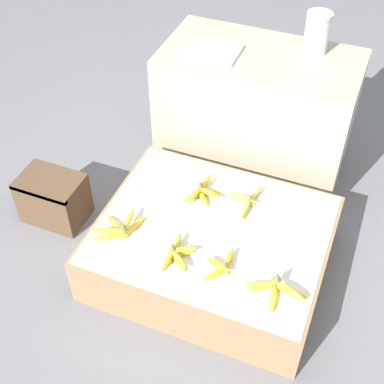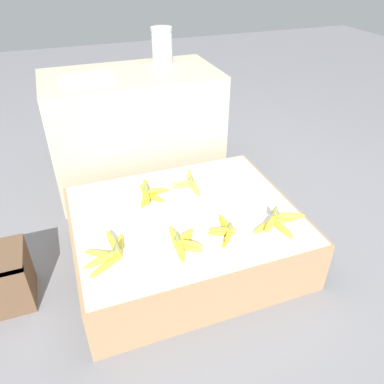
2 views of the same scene
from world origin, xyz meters
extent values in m
plane|color=slate|center=(0.00, 0.00, 0.00)|extent=(10.00, 10.00, 0.00)
cube|color=#997551|center=(0.00, 0.00, 0.14)|extent=(1.07, 0.88, 0.28)
cube|color=silver|center=(0.00, 0.00, 0.28)|extent=(1.04, 0.85, 0.00)
cube|color=tan|center=(-0.05, 0.81, 0.37)|extent=(1.03, 0.55, 0.73)
ellipsoid|color=gold|center=(-0.34, -0.14, 0.29)|extent=(0.07, 0.17, 0.03)
ellipsoid|color=gold|center=(-0.42, -0.17, 0.29)|extent=(0.16, 0.11, 0.03)
ellipsoid|color=gold|center=(-0.41, -0.24, 0.29)|extent=(0.16, 0.11, 0.03)
ellipsoid|color=gold|center=(-0.37, -0.14, 0.32)|extent=(0.05, 0.17, 0.03)
ellipsoid|color=gold|center=(-0.42, -0.22, 0.32)|extent=(0.17, 0.08, 0.03)
cone|color=olive|center=(-0.36, -0.20, 0.36)|extent=(0.03, 0.03, 0.05)
ellipsoid|color=gold|center=(-0.11, -0.26, 0.29)|extent=(0.03, 0.12, 0.03)
ellipsoid|color=gold|center=(-0.07, -0.25, 0.29)|extent=(0.11, 0.09, 0.03)
ellipsoid|color=gold|center=(-0.08, -0.20, 0.29)|extent=(0.12, 0.08, 0.03)
ellipsoid|color=gold|center=(-0.11, -0.19, 0.29)|extent=(0.03, 0.12, 0.03)
ellipsoid|color=gold|center=(-0.11, -0.26, 0.32)|extent=(0.03, 0.12, 0.03)
ellipsoid|color=gold|center=(-0.07, -0.25, 0.32)|extent=(0.11, 0.09, 0.03)
ellipsoid|color=gold|center=(-0.07, -0.20, 0.32)|extent=(0.12, 0.08, 0.03)
ellipsoid|color=gold|center=(-0.11, -0.18, 0.32)|extent=(0.03, 0.12, 0.03)
cone|color=olive|center=(-0.11, -0.22, 0.35)|extent=(0.03, 0.03, 0.04)
ellipsoid|color=gold|center=(0.13, -0.17, 0.29)|extent=(0.02, 0.12, 0.02)
ellipsoid|color=gold|center=(0.10, -0.21, 0.29)|extent=(0.12, 0.06, 0.02)
ellipsoid|color=gold|center=(0.11, -0.25, 0.29)|extent=(0.10, 0.11, 0.02)
ellipsoid|color=gold|center=(0.13, -0.17, 0.31)|extent=(0.02, 0.12, 0.02)
ellipsoid|color=gold|center=(0.10, -0.21, 0.31)|extent=(0.13, 0.06, 0.02)
ellipsoid|color=gold|center=(0.11, -0.25, 0.31)|extent=(0.09, 0.11, 0.02)
cone|color=olive|center=(0.13, -0.22, 0.34)|extent=(0.03, 0.03, 0.04)
ellipsoid|color=gold|center=(0.30, -0.24, 0.29)|extent=(0.14, 0.07, 0.03)
ellipsoid|color=gold|center=(0.37, -0.28, 0.29)|extent=(0.05, 0.14, 0.03)
ellipsoid|color=gold|center=(0.43, -0.22, 0.29)|extent=(0.14, 0.04, 0.03)
ellipsoid|color=gold|center=(0.31, -0.26, 0.32)|extent=(0.12, 0.11, 0.03)
ellipsoid|color=gold|center=(0.43, -0.24, 0.32)|extent=(0.14, 0.07, 0.03)
cone|color=olive|center=(0.36, -0.22, 0.36)|extent=(0.04, 0.04, 0.05)
ellipsoid|color=gold|center=(-0.16, 0.15, 0.29)|extent=(0.09, 0.13, 0.03)
ellipsoid|color=gold|center=(-0.11, 0.16, 0.29)|extent=(0.11, 0.12, 0.03)
ellipsoid|color=gold|center=(-0.11, 0.20, 0.29)|extent=(0.14, 0.07, 0.03)
ellipsoid|color=gold|center=(-0.14, 0.24, 0.29)|extent=(0.03, 0.14, 0.03)
ellipsoid|color=gold|center=(-0.15, 0.14, 0.32)|extent=(0.05, 0.14, 0.03)
ellipsoid|color=gold|center=(-0.09, 0.18, 0.32)|extent=(0.14, 0.06, 0.03)
ellipsoid|color=gold|center=(-0.13, 0.23, 0.32)|extent=(0.05, 0.14, 0.03)
cone|color=olive|center=(-0.14, 0.19, 0.35)|extent=(0.03, 0.03, 0.04)
ellipsoid|color=gold|center=(0.12, 0.26, 0.29)|extent=(0.04, 0.14, 0.02)
ellipsoid|color=gold|center=(0.07, 0.21, 0.29)|extent=(0.14, 0.04, 0.02)
ellipsoid|color=gold|center=(0.11, 0.16, 0.29)|extent=(0.03, 0.14, 0.02)
ellipsoid|color=gold|center=(0.12, 0.26, 0.31)|extent=(0.06, 0.14, 0.02)
ellipsoid|color=gold|center=(0.07, 0.21, 0.31)|extent=(0.14, 0.04, 0.02)
ellipsoid|color=gold|center=(0.11, 0.15, 0.31)|extent=(0.02, 0.14, 0.02)
cone|color=olive|center=(0.11, 0.21, 0.34)|extent=(0.03, 0.03, 0.04)
cylinder|color=silver|center=(0.19, 0.95, 0.83)|extent=(0.12, 0.12, 0.19)
cylinder|color=#B7B2A8|center=(0.19, 0.95, 0.93)|extent=(0.13, 0.13, 0.02)
cube|color=white|center=(-0.30, 0.75, 0.74)|extent=(0.28, 0.21, 0.02)
camera|label=1|loc=(0.53, -1.57, 2.15)|focal=50.00mm
camera|label=2|loc=(-0.46, -1.36, 1.37)|focal=35.00mm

